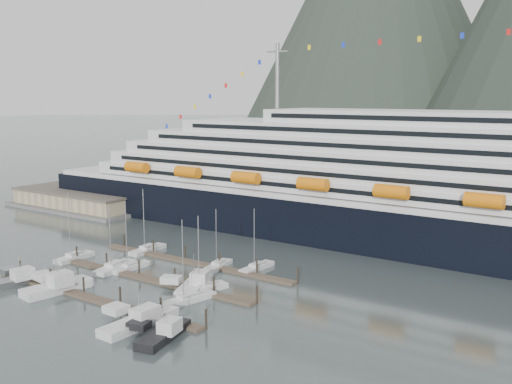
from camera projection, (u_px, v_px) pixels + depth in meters
ground at (155, 289)px, 105.04m from camera, size 1600.00×1600.00×0.00m
cruise_ship at (430, 195)px, 130.76m from camera, size 210.00×30.40×50.30m
warehouse at (79, 201)px, 179.24m from camera, size 46.00×20.00×5.80m
dock_near at (91, 298)px, 99.69m from camera, size 48.18×2.28×3.20m
dock_mid at (147, 278)px, 110.23m from camera, size 48.18×2.28×3.20m
dock_far at (193, 262)px, 120.78m from camera, size 48.18×2.28×3.20m
sailboat_a at (74, 258)px, 123.58m from camera, size 3.22×9.14×14.62m
sailboat_b at (131, 267)px, 116.81m from camera, size 2.67×8.89×13.96m
sailboat_c at (115, 268)px, 116.22m from camera, size 4.69×10.67×13.41m
sailboat_d at (189, 300)px, 98.41m from camera, size 4.48×10.34×14.39m
sailboat_e at (148, 250)px, 129.92m from camera, size 3.12×9.81×14.35m
sailboat_f at (218, 266)px, 117.90m from camera, size 3.85×8.42×12.31m
sailboat_g at (257, 268)px, 116.68m from camera, size 2.42×9.08×12.64m
sailboat_h at (203, 289)px, 103.67m from camera, size 4.99×9.35×13.96m
trawler_a at (20, 279)px, 107.96m from camera, size 8.97×12.33×6.56m
trawler_b at (57, 286)px, 103.52m from camera, size 9.62×12.60×7.92m
trawler_c at (138, 320)px, 88.19m from camera, size 9.44×13.41×6.78m
trawler_d at (162, 333)px, 83.63m from camera, size 8.28×10.92×6.21m
trawler_e at (193, 285)px, 104.45m from camera, size 9.73×11.61×7.20m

